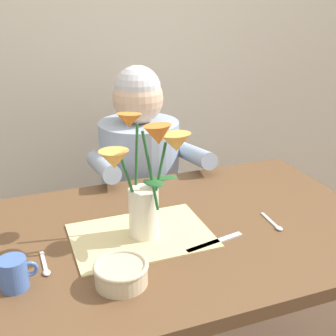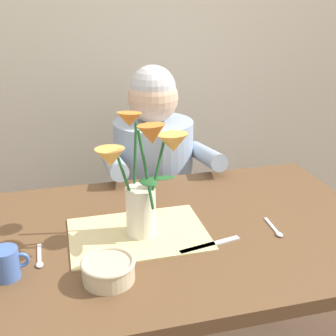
% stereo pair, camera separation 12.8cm
% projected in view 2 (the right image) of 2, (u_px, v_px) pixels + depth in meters
% --- Properties ---
extents(wood_panel_backdrop, '(4.00, 0.10, 2.50)m').
position_uv_depth(wood_panel_backdrop, '(124.00, 27.00, 2.07)').
color(wood_panel_backdrop, beige).
rests_on(wood_panel_backdrop, ground_plane).
extents(dining_table, '(1.20, 0.80, 0.74)m').
position_uv_depth(dining_table, '(185.00, 255.00, 1.35)').
color(dining_table, brown).
rests_on(dining_table, ground_plane).
extents(seated_person, '(0.45, 0.47, 1.14)m').
position_uv_depth(seated_person, '(154.00, 194.00, 1.95)').
color(seated_person, '#4C4C56').
rests_on(seated_person, ground_plane).
extents(striped_placemat, '(0.40, 0.28, 0.00)m').
position_uv_depth(striped_placemat, '(138.00, 234.00, 1.28)').
color(striped_placemat, beige).
rests_on(striped_placemat, dining_table).
extents(flower_vase, '(0.27, 0.27, 0.36)m').
position_uv_depth(flower_vase, '(142.00, 177.00, 1.21)').
color(flower_vase, silver).
rests_on(flower_vase, dining_table).
extents(ceramic_bowl, '(0.14, 0.14, 0.06)m').
position_uv_depth(ceramic_bowl, '(108.00, 269.00, 1.07)').
color(ceramic_bowl, beige).
rests_on(ceramic_bowl, dining_table).
extents(dinner_knife, '(0.19, 0.05, 0.00)m').
position_uv_depth(dinner_knife, '(210.00, 245.00, 1.22)').
color(dinner_knife, silver).
rests_on(dinner_knife, dining_table).
extents(tea_cup, '(0.09, 0.07, 0.08)m').
position_uv_depth(tea_cup, '(6.00, 263.00, 1.07)').
color(tea_cup, '#476BB7').
rests_on(tea_cup, dining_table).
extents(spoon_0, '(0.02, 0.12, 0.01)m').
position_uv_depth(spoon_0, '(276.00, 230.00, 1.30)').
color(spoon_0, silver).
rests_on(spoon_0, dining_table).
extents(spoon_1, '(0.02, 0.12, 0.01)m').
position_uv_depth(spoon_1, '(39.00, 259.00, 1.15)').
color(spoon_1, silver).
rests_on(spoon_1, dining_table).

